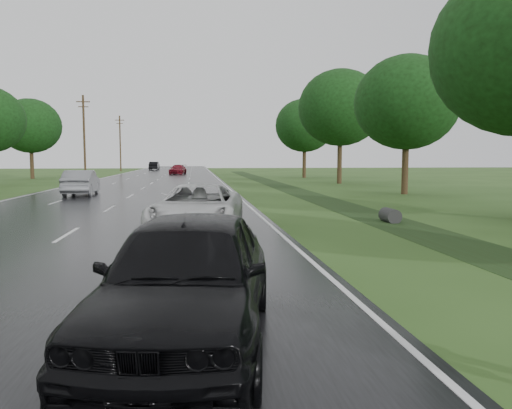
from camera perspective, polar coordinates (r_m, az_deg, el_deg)
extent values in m
cube|color=black|center=(53.48, -11.41, 2.65)|extent=(14.00, 180.00, 0.04)
cube|color=silver|center=(53.39, -4.16, 2.77)|extent=(0.12, 180.00, 0.01)
cube|color=silver|center=(54.40, -18.52, 2.55)|extent=(0.12, 180.00, 0.01)
cube|color=silver|center=(53.48, -11.41, 2.68)|extent=(0.12, 180.00, 0.01)
cube|color=#1F3012|center=(29.34, 7.70, 0.51)|extent=(2.20, 120.00, 0.01)
cylinder|color=#2D2D2D|center=(19.86, 15.07, -1.23)|extent=(0.56, 1.00, 0.56)
cylinder|color=#3D2919|center=(64.68, -19.04, 7.33)|extent=(0.26, 0.26, 10.00)
cube|color=#3D2919|center=(64.98, -19.15, 11.03)|extent=(1.60, 0.12, 0.12)
cube|color=#3D2919|center=(64.92, -19.14, 10.51)|extent=(1.20, 0.10, 0.10)
cylinder|color=#3D2919|center=(94.23, -15.26, 6.74)|extent=(0.26, 0.26, 10.00)
cube|color=#3D2919|center=(94.44, -15.32, 9.28)|extent=(1.60, 0.12, 0.12)
cube|color=#3D2919|center=(94.40, -15.31, 8.92)|extent=(1.20, 0.10, 0.10)
cylinder|color=#3D2919|center=(35.25, 16.67, 4.00)|extent=(0.44, 0.44, 3.52)
ellipsoid|color=black|center=(35.43, 16.86, 11.10)|extent=(7.00, 7.00, 6.30)
cylinder|color=#3D2919|center=(48.28, 9.53, 4.84)|extent=(0.44, 0.44, 4.16)
ellipsoid|color=black|center=(48.50, 9.62, 10.86)|extent=(8.00, 8.00, 7.20)
cylinder|color=#3D2919|center=(61.76, 5.54, 4.77)|extent=(0.44, 0.44, 3.68)
ellipsoid|color=black|center=(61.88, 5.58, 8.98)|extent=(7.20, 7.20, 6.48)
cylinder|color=#3D2919|center=(64.10, -24.24, 4.28)|extent=(0.44, 0.44, 3.52)
ellipsoid|color=black|center=(64.20, -24.39, 8.19)|extent=(7.00, 7.00, 6.30)
imported|color=silver|center=(16.20, -6.70, -0.49)|extent=(3.48, 6.03, 1.58)
imported|color=black|center=(6.69, -7.82, -8.19)|extent=(2.84, 5.39, 1.75)
imported|color=gray|center=(34.28, -19.35, 2.37)|extent=(1.98, 5.03, 1.63)
imported|color=maroon|center=(73.76, -8.93, 3.98)|extent=(2.72, 5.09, 1.40)
imported|color=black|center=(100.74, -11.54, 4.35)|extent=(1.86, 4.93, 1.61)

